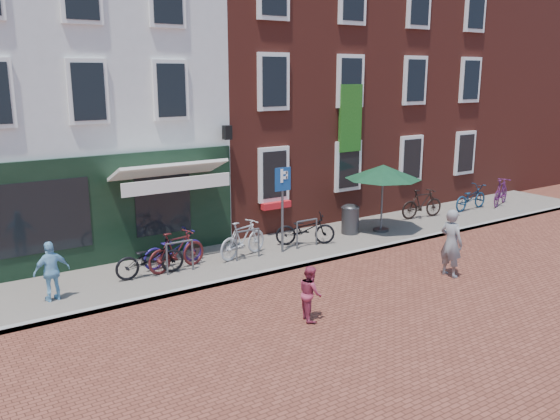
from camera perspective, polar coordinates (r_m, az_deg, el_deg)
ground at (r=15.88m, az=3.76°, el=-5.30°), size 80.00×80.00×0.00m
sidewalk at (r=17.58m, az=3.36°, el=-3.28°), size 24.00×3.00×0.10m
building_stucco at (r=19.37m, az=-21.64°, el=10.72°), size 8.00×8.00×9.00m
building_brick_mid at (r=21.98m, az=-3.23°, el=13.10°), size 6.00×8.00×10.00m
building_brick_right at (r=25.57m, az=8.72°, el=12.99°), size 6.00×8.00×10.00m
filler_right at (r=30.34m, az=17.97°, el=11.58°), size 7.00×8.00×9.00m
litter_bin at (r=18.46m, az=6.90°, el=-0.72°), size 0.55×0.55×1.01m
parking_sign at (r=16.15m, az=0.26°, el=1.49°), size 0.50×0.07×2.43m
parasol at (r=18.60m, az=10.08°, el=3.96°), size 2.41×2.41×2.25m
woman at (r=15.31m, az=16.43°, el=-3.12°), size 0.45×0.66×1.75m
boy at (r=12.24m, az=2.98°, el=-8.12°), size 0.59×0.68×1.17m
cafe_person at (r=13.87m, az=-21.46°, el=-5.60°), size 0.83×0.42×1.36m
bicycle_0 at (r=14.86m, az=-12.62°, el=-4.63°), size 1.79×0.67×0.93m
bicycle_1 at (r=15.17m, az=-10.08°, el=-3.94°), size 1.77×0.80×1.03m
bicycle_2 at (r=15.55m, az=-10.40°, el=-3.72°), size 1.83×0.83×0.93m
bicycle_3 at (r=16.01m, az=-3.66°, el=-2.84°), size 1.78×0.92×1.03m
bicycle_4 at (r=17.18m, az=2.50°, el=-1.89°), size 1.85×1.35×0.93m
bicycle_5 at (r=20.90m, az=13.74°, el=0.62°), size 1.76×0.72×1.03m
bicycle_6 at (r=22.67m, az=18.18°, el=1.17°), size 1.81×0.75×0.93m
bicycle_7 at (r=23.84m, az=20.83°, el=1.66°), size 1.77×1.06×1.03m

